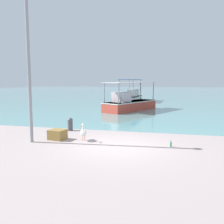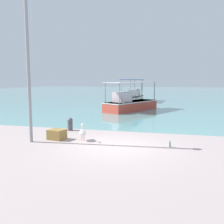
# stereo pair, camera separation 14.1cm
# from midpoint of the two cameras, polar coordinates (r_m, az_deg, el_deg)

# --- Properties ---
(ground) EXTENTS (120.00, 120.00, 0.00)m
(ground) POSITION_cam_midpoint_polar(r_m,az_deg,el_deg) (10.32, 1.47, -7.81)
(ground) COLOR #9F8E8C
(harbor_water) EXTENTS (110.00, 90.00, 0.00)m
(harbor_water) POSITION_cam_midpoint_polar(r_m,az_deg,el_deg) (57.81, 12.27, 4.44)
(harbor_water) COLOR #5C9493
(harbor_water) RESTS_ON ground
(fishing_boat_near_right) EXTENTS (4.20, 5.99, 2.51)m
(fishing_boat_near_right) POSITION_cam_midpoint_polar(r_m,az_deg,el_deg) (22.21, 4.38, 1.98)
(fishing_boat_near_right) COLOR #C54434
(fishing_boat_near_right) RESTS_ON harbor_water
(fishing_boat_near_left) EXTENTS (2.25, 5.57, 2.79)m
(fishing_boat_near_left) POSITION_cam_midpoint_polar(r_m,az_deg,el_deg) (32.21, 4.85, 3.55)
(fishing_boat_near_left) COLOR white
(fishing_boat_near_left) RESTS_ON harbor_water
(pelican) EXTENTS (0.41, 0.80, 0.80)m
(pelican) POSITION_cam_midpoint_polar(r_m,az_deg,el_deg) (11.24, -6.35, -4.63)
(pelican) COLOR #E0997A
(pelican) RESTS_ON ground
(lamp_post) EXTENTS (0.28, 0.28, 6.58)m
(lamp_post) POSITION_cam_midpoint_polar(r_m,az_deg,el_deg) (11.28, -18.33, 11.85)
(lamp_post) COLOR gray
(lamp_post) RESTS_ON ground
(mooring_bollard) EXTENTS (0.29, 0.29, 0.69)m
(mooring_bollard) POSITION_cam_midpoint_polar(r_m,az_deg,el_deg) (13.57, -9.27, -2.65)
(mooring_bollard) COLOR #47474C
(mooring_bollard) RESTS_ON ground
(cargo_crate) EXTENTS (0.80, 0.73, 0.45)m
(cargo_crate) POSITION_cam_midpoint_polar(r_m,az_deg,el_deg) (11.69, -12.15, -5.03)
(cargo_crate) COLOR olive
(cargo_crate) RESTS_ON ground
(glass_bottle) EXTENTS (0.07, 0.07, 0.27)m
(glass_bottle) POSITION_cam_midpoint_polar(r_m,az_deg,el_deg) (10.45, 13.47, -7.21)
(glass_bottle) COLOR #3F7F4C
(glass_bottle) RESTS_ON ground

